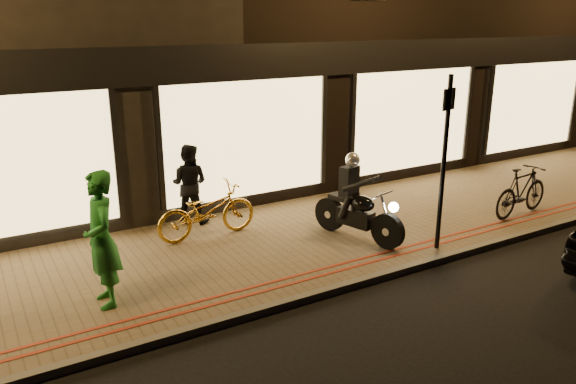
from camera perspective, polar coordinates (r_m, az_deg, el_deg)
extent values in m
plane|color=black|center=(8.88, 7.69, -9.52)|extent=(90.00, 90.00, 0.00)
cube|color=brown|center=(10.35, 0.85, -4.99)|extent=(50.00, 4.00, 0.12)
cube|color=#59544C|center=(8.89, 7.50, -9.05)|extent=(50.00, 0.14, 0.12)
cube|color=maroon|center=(9.15, 5.97, -7.77)|extent=(50.00, 0.06, 0.01)
cube|color=maroon|center=(9.30, 5.23, -7.33)|extent=(50.00, 0.06, 0.01)
cube|color=black|center=(18.74, 5.64, 18.03)|extent=(12.00, 10.00, 8.50)
cube|color=black|center=(27.56, 27.13, 16.04)|extent=(12.00, 10.00, 8.50)
cube|color=black|center=(11.32, -4.37, 13.02)|extent=(48.00, 0.12, 0.70)
cube|color=#F0C878|center=(10.39, -26.96, 2.18)|extent=(3.60, 0.06, 2.38)
cube|color=#F0C878|center=(11.52, -4.17, 5.36)|extent=(3.60, 0.06, 2.38)
cube|color=#F0C878|center=(14.08, 12.56, 7.17)|extent=(3.60, 0.06, 2.38)
cube|color=#F0C878|center=(17.43, 23.60, 8.04)|extent=(3.60, 0.06, 2.38)
cylinder|color=black|center=(9.91, 10.09, -3.93)|extent=(0.29, 0.65, 0.64)
cylinder|color=black|center=(10.63, 4.27, -2.23)|extent=(0.29, 0.65, 0.64)
cylinder|color=silver|center=(9.91, 10.09, -3.93)|extent=(0.17, 0.17, 0.14)
cylinder|color=silver|center=(10.63, 4.27, -2.23)|extent=(0.17, 0.17, 0.14)
cube|color=black|center=(10.26, 6.87, -2.57)|extent=(0.44, 0.74, 0.30)
ellipsoid|color=black|center=(10.09, 7.52, -1.14)|extent=(0.45, 0.57, 0.29)
cube|color=black|center=(10.33, 5.60, -0.62)|extent=(0.36, 0.59, 0.09)
cylinder|color=silver|center=(9.78, 9.55, -0.28)|extent=(0.59, 0.19, 0.03)
cylinder|color=silver|center=(9.84, 9.94, -2.23)|extent=(0.14, 0.33, 0.71)
sphere|color=white|center=(9.71, 10.67, -1.53)|extent=(0.21, 0.21, 0.17)
cylinder|color=silver|center=(10.64, 5.30, -2.46)|extent=(0.22, 0.55, 0.07)
cube|color=black|center=(10.15, 6.23, 1.10)|extent=(0.39, 0.30, 0.55)
sphere|color=silver|center=(10.01, 6.58, 3.29)|extent=(0.32, 0.32, 0.26)
cylinder|color=black|center=(9.84, 7.15, 0.72)|extent=(0.32, 0.59, 0.34)
cylinder|color=black|center=(10.09, 8.23, 1.09)|extent=(0.17, 0.61, 0.34)
cylinder|color=black|center=(10.16, 5.85, -1.54)|extent=(0.25, 0.29, 0.46)
cylinder|color=black|center=(10.37, 6.80, -1.17)|extent=(0.13, 0.27, 0.46)
cylinder|color=black|center=(9.78, 15.53, 2.67)|extent=(0.10, 0.10, 3.00)
cube|color=black|center=(9.57, 16.06, 9.04)|extent=(0.35, 0.12, 0.35)
imported|color=gold|center=(10.32, -8.26, -1.95)|extent=(1.89, 0.68, 0.99)
imported|color=black|center=(12.29, 22.65, 0.09)|extent=(1.74, 0.65, 1.02)
imported|color=#1D6E24|center=(8.09, -18.42, -4.61)|extent=(0.47, 0.71, 1.93)
imported|color=black|center=(11.05, -10.03, 0.83)|extent=(0.96, 0.94, 1.56)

